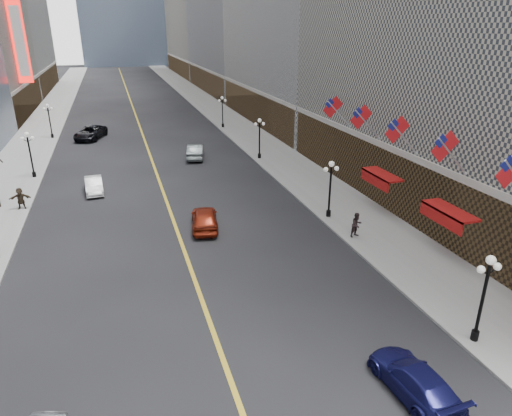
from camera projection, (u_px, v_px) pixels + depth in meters
sidewalk_east at (231, 122)px, 72.17m from camera, size 6.00×230.00×0.15m
sidewalk_west at (39, 133)px, 64.47m from camera, size 6.00×230.00×0.15m
lane_line at (136, 116)px, 77.21m from camera, size 0.25×200.00×0.02m
streetlamp_east_0 at (485, 290)px, 20.85m from camera, size 1.26×0.44×4.52m
streetlamp_east_1 at (330, 183)px, 35.04m from camera, size 1.26×0.44×4.52m
streetlamp_east_2 at (259, 134)px, 51.01m from camera, size 1.26×0.44×4.52m
streetlamp_east_3 at (222, 108)px, 66.97m from camera, size 1.26×0.44×4.52m
streetlamp_west_2 at (30, 150)px, 44.51m from camera, size 1.26×0.44×4.52m
streetlamp_west_3 at (49, 117)px, 60.48m from camera, size 1.26×0.44×4.52m
flag_2 at (447, 149)px, 27.28m from camera, size 2.87×0.12×2.87m
flag_3 at (399, 132)px, 31.72m from camera, size 2.87×0.12×2.87m
flag_4 at (363, 119)px, 36.15m from camera, size 2.87×0.12×2.87m
flag_5 at (335, 109)px, 40.59m from camera, size 2.87×0.12×2.87m
awning_b at (447, 213)px, 29.06m from camera, size 1.40×4.00×0.93m
awning_c at (380, 176)px, 36.16m from camera, size 1.40×4.00×0.93m
theatre_marquee at (20, 42)px, 68.40m from camera, size 2.00×0.55×12.00m
car_nb_mid at (94, 185)px, 41.43m from camera, size 1.71×4.29×1.39m
car_nb_far at (90, 133)px, 61.13m from camera, size 4.74×6.79×1.72m
car_sb_near at (415, 380)px, 18.60m from camera, size 2.19×4.83×1.37m
car_sb_mid at (205, 218)px, 34.00m from camera, size 2.65×4.99×1.61m
car_sb_far at (195, 151)px, 52.16m from camera, size 2.82×5.31×1.66m
ped_east_walk at (357, 225)px, 32.29m from camera, size 0.97×0.71×1.79m
ped_west_far at (20, 198)px, 37.24m from camera, size 1.68×0.52×1.80m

